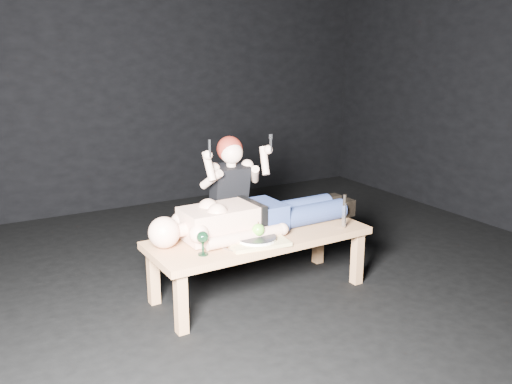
{
  "coord_description": "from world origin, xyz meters",
  "views": [
    {
      "loc": [
        -2.1,
        -3.28,
        1.74
      ],
      "look_at": [
        -0.3,
        -0.09,
        0.75
      ],
      "focal_mm": 37.86,
      "sensor_mm": 36.0,
      "label": 1
    }
  ],
  "objects_px": {
    "serving_tray": "(256,241)",
    "kneeling_woman": "(226,200)",
    "lying_man": "(259,212)",
    "goblet": "(203,243)",
    "table": "(259,264)",
    "carving_knife": "(344,211)"
  },
  "relations": [
    {
      "from": "lying_man",
      "to": "serving_tray",
      "type": "distance_m",
      "value": 0.31
    },
    {
      "from": "table",
      "to": "serving_tray",
      "type": "bearing_deg",
      "value": -128.2
    },
    {
      "from": "lying_man",
      "to": "goblet",
      "type": "height_order",
      "value": "lying_man"
    },
    {
      "from": "lying_man",
      "to": "table",
      "type": "bearing_deg",
      "value": -118.35
    },
    {
      "from": "lying_man",
      "to": "serving_tray",
      "type": "bearing_deg",
      "value": -124.58
    },
    {
      "from": "kneeling_woman",
      "to": "serving_tray",
      "type": "distance_m",
      "value": 0.72
    },
    {
      "from": "goblet",
      "to": "carving_knife",
      "type": "bearing_deg",
      "value": -1.04
    },
    {
      "from": "table",
      "to": "kneeling_woman",
      "type": "height_order",
      "value": "kneeling_woman"
    },
    {
      "from": "kneeling_woman",
      "to": "carving_knife",
      "type": "distance_m",
      "value": 0.95
    },
    {
      "from": "carving_knife",
      "to": "serving_tray",
      "type": "bearing_deg",
      "value": 175.23
    },
    {
      "from": "goblet",
      "to": "serving_tray",
      "type": "bearing_deg",
      "value": 2.51
    },
    {
      "from": "table",
      "to": "kneeling_woman",
      "type": "xyz_separation_m",
      "value": [
        0.02,
        0.56,
        0.33
      ]
    },
    {
      "from": "kneeling_woman",
      "to": "goblet",
      "type": "relative_size",
      "value": 7.02
    },
    {
      "from": "carving_knife",
      "to": "goblet",
      "type": "bearing_deg",
      "value": 177.22
    },
    {
      "from": "serving_tray",
      "to": "carving_knife",
      "type": "bearing_deg",
      "value": -3.04
    },
    {
      "from": "serving_tray",
      "to": "kneeling_woman",
      "type": "bearing_deg",
      "value": 80.06
    },
    {
      "from": "lying_man",
      "to": "carving_knife",
      "type": "xyz_separation_m",
      "value": [
        0.56,
        -0.28,
        -0.01
      ]
    },
    {
      "from": "table",
      "to": "lying_man",
      "type": "bearing_deg",
      "value": 61.65
    },
    {
      "from": "goblet",
      "to": "carving_knife",
      "type": "relative_size",
      "value": 0.62
    },
    {
      "from": "kneeling_woman",
      "to": "table",
      "type": "bearing_deg",
      "value": -88.24
    },
    {
      "from": "lying_man",
      "to": "serving_tray",
      "type": "relative_size",
      "value": 4.05
    },
    {
      "from": "serving_tray",
      "to": "lying_man",
      "type": "bearing_deg",
      "value": 57.16
    }
  ]
}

